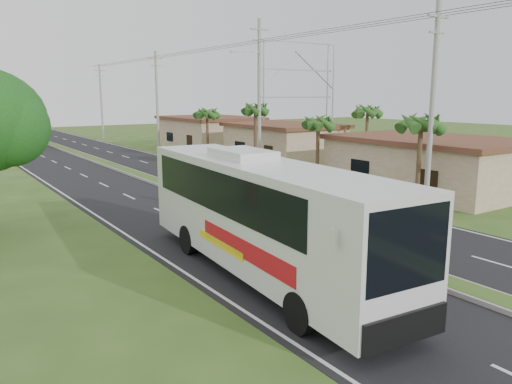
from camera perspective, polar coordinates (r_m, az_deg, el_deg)
ground at (r=21.37m, az=9.14°, el=-6.16°), size 180.00×180.00×0.00m
road_asphalt at (r=38.03m, az=-11.98°, el=1.33°), size 14.00×160.00×0.02m
median_strip at (r=38.02m, az=-11.98°, el=1.47°), size 1.20×160.00×0.18m
lane_edge_left at (r=36.08m, az=-21.84°, el=0.24°), size 0.12×160.00×0.01m
lane_edge_right at (r=41.00m, az=-3.29°, el=2.23°), size 0.12×160.00×0.01m
shop_near at (r=35.25m, az=19.18°, el=3.11°), size 8.60×12.60×3.52m
shop_mid at (r=46.49m, az=3.16°, el=5.58°), size 7.60×10.60×3.67m
shop_far at (r=58.19m, az=-5.30°, el=6.72°), size 8.60×11.60×3.82m
palm_verge_a at (r=29.20m, az=18.37°, el=7.49°), size 2.40×2.40×5.45m
palm_verge_b at (r=35.68m, az=7.12°, el=7.89°), size 2.40×2.40×5.05m
palm_verge_c at (r=40.82m, az=-0.08°, el=9.44°), size 2.40×2.40×5.85m
palm_verge_d at (r=48.78m, az=-5.61°, el=8.97°), size 2.40×2.40×5.25m
palm_behind_shop at (r=43.45m, az=12.63°, el=9.02°), size 2.40×2.40×5.65m
utility_pole_a at (r=28.17m, az=19.48°, el=9.21°), size 1.60×0.28×11.00m
utility_pole_b at (r=39.79m, az=0.35°, el=11.03°), size 3.20×0.28×12.00m
utility_pole_c at (r=57.40m, az=-11.24°, el=10.24°), size 1.60×0.28×11.00m
utility_pole_d at (r=76.19m, az=-17.26°, el=9.92°), size 1.60×0.28×10.50m
billboard_lattice at (r=57.52m, az=4.74°, el=11.56°), size 10.18×1.18×12.07m
coach_bus_main at (r=17.21m, az=0.46°, el=-1.99°), size 3.89×13.61×4.34m
coach_bus_far at (r=67.95m, az=-26.52°, el=6.24°), size 2.85×11.82×3.43m
motorcyclist at (r=27.07m, az=-4.42°, el=-0.40°), size 1.79×0.64×2.46m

